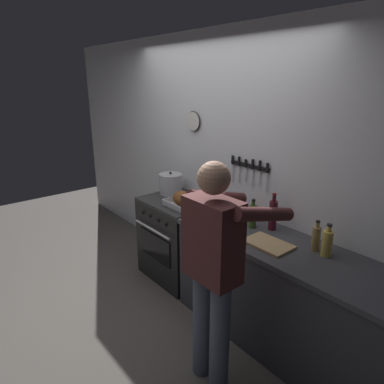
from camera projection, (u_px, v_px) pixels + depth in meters
The scene contains 13 objects.
ground_plane at pixel (109, 321), 3.16m from camera, with size 8.00×8.00×0.00m, color #4C4742.
wall_back at pixel (218, 162), 3.58m from camera, with size 6.00×0.13×2.60m.
counter_block at pixel (286, 298), 2.75m from camera, with size 2.03×0.65×0.90m.
stove at pixel (179, 238), 3.78m from camera, with size 0.76×0.67×0.90m.
person_cook at pixel (214, 264), 2.28m from camera, with size 0.51×0.63×1.66m.
roasting_pan at pixel (182, 200), 3.43m from camera, with size 0.35×0.26×0.17m.
stock_pot at pixel (171, 184), 3.82m from camera, with size 0.26×0.26×0.26m.
cutting_board at pixel (268, 244), 2.65m from camera, with size 0.36×0.24×0.02m, color tan.
bottle_wine_red at pixel (273, 215), 2.89m from camera, with size 0.07×0.07×0.33m.
bottle_hot_sauce at pixel (252, 210), 3.17m from camera, with size 0.05×0.05×0.17m.
bottle_cooking_oil at pixel (327, 243), 2.47m from camera, with size 0.08×0.08×0.25m.
bottle_olive_oil at pixel (253, 216), 2.94m from camera, with size 0.07×0.07×0.26m.
bottle_vinegar at pixel (316, 238), 2.55m from camera, with size 0.06×0.06×0.24m.
Camera 1 is at (2.51, -1.09, 2.12)m, focal length 31.98 mm.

